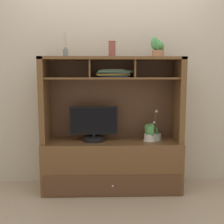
% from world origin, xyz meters
% --- Properties ---
extents(floor_plane, '(6.00, 6.00, 0.02)m').
position_xyz_m(floor_plane, '(0.00, 0.00, -0.01)').
color(floor_plane, tan).
rests_on(floor_plane, ground).
extents(back_wall, '(6.00, 0.02, 2.80)m').
position_xyz_m(back_wall, '(0.00, 0.26, 1.40)').
color(back_wall, beige).
rests_on(back_wall, ground).
extents(media_console, '(1.54, 0.49, 1.49)m').
position_xyz_m(media_console, '(0.00, 0.01, 0.45)').
color(media_console, brown).
rests_on(media_console, ground).
extents(tv_monitor, '(0.54, 0.24, 0.39)m').
position_xyz_m(tv_monitor, '(-0.20, -0.01, 0.73)').
color(tv_monitor, black).
rests_on(tv_monitor, media_console).
extents(potted_orchid, '(0.16, 0.16, 0.35)m').
position_xyz_m(potted_orchid, '(0.49, 0.02, 0.61)').
color(potted_orchid, '#909A93').
rests_on(potted_orchid, media_console).
extents(potted_fern, '(0.15, 0.15, 0.20)m').
position_xyz_m(potted_fern, '(0.42, -0.02, 0.66)').
color(potted_fern, silver).
rests_on(potted_fern, media_console).
extents(magazine_stack_left, '(0.41, 0.29, 0.09)m').
position_xyz_m(magazine_stack_left, '(0.02, 0.05, 1.32)').
color(magazine_stack_left, '#283A4A').
rests_on(magazine_stack_left, media_console).
extents(diffuser_bottle, '(0.05, 0.05, 0.26)m').
position_xyz_m(diffuser_bottle, '(-0.50, -0.00, 1.54)').
color(diffuser_bottle, slate).
rests_on(diffuser_bottle, media_console).
extents(potted_succulent, '(0.15, 0.15, 0.22)m').
position_xyz_m(potted_succulent, '(0.50, 0.00, 1.58)').
color(potted_succulent, '#AF7351').
rests_on(potted_succulent, media_console).
extents(ceramic_vase, '(0.08, 0.08, 0.17)m').
position_xyz_m(ceramic_vase, '(0.00, 0.00, 1.58)').
color(ceramic_vase, brown).
rests_on(ceramic_vase, media_console).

